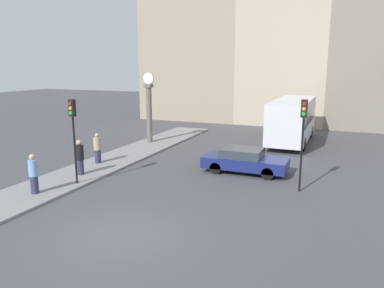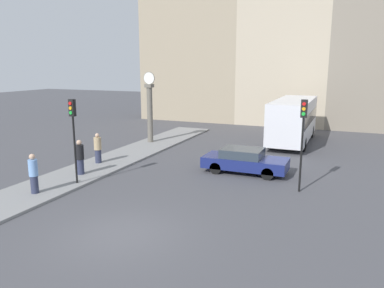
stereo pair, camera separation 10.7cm
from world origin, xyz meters
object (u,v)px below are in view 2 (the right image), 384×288
Objects in this scene: street_clock at (150,109)px; traffic_light_far at (303,127)px; sedan_car at (244,160)px; pedestrian_black_jacket at (80,157)px; bus_distant at (293,118)px; pedestrian_tan_coat at (98,148)px; pedestrian_blue_stripe at (34,174)px; traffic_light_near at (73,124)px.

traffic_light_far is at bearing -30.72° from street_clock.
pedestrian_black_jacket is (-7.36, -3.82, 0.33)m from sedan_car.
bus_distant is 13.88m from pedestrian_tan_coat.
bus_distant is 4.71× the size of pedestrian_black_jacket.
pedestrian_blue_stripe is at bearing -154.58° from traffic_light_far.
sedan_car is 0.87× the size of street_clock.
traffic_light_far is (9.60, 3.09, 0.00)m from traffic_light_near.
traffic_light_far is at bearing -1.81° from pedestrian_tan_coat.
traffic_light_far is 11.13m from pedestrian_tan_coat.
sedan_car is 2.46× the size of pedestrian_black_jacket.
street_clock is (-8.10, 4.64, 1.80)m from sedan_car.
bus_distant is 1.67× the size of street_clock.
pedestrian_blue_stripe is at bearing -83.15° from pedestrian_tan_coat.
street_clock is at bearing 149.28° from traffic_light_far.
bus_distant is at bearing 60.88° from traffic_light_near.
bus_distant reaches higher than pedestrian_black_jacket.
street_clock reaches higher than sedan_car.
sedan_car is at bearing 11.52° from pedestrian_tan_coat.
street_clock is at bearing 94.99° from pedestrian_black_jacket.
sedan_car is 10.03m from pedestrian_blue_stripe.
bus_distant is 4.91× the size of pedestrian_tan_coat.
pedestrian_blue_stripe is at bearing -86.04° from street_clock.
pedestrian_blue_stripe is 5.29m from pedestrian_tan_coat.
bus_distant reaches higher than pedestrian_tan_coat.
traffic_light_far reaches higher than pedestrian_blue_stripe.
pedestrian_tan_coat is 0.96× the size of pedestrian_black_jacket.
pedestrian_tan_coat is at bearing -131.00° from bus_distant.
sedan_car is 1.11× the size of traffic_light_near.
traffic_light_near is (-6.59, -5.05, 2.23)m from sedan_car.
traffic_light_near is at bearing -162.16° from traffic_light_far.
bus_distant is 15.28m from pedestrian_black_jacket.
traffic_light_near is (-7.74, -13.89, 1.13)m from bus_distant.
sedan_car is 0.52× the size of bus_distant.
pedestrian_blue_stripe is (-7.30, -6.87, 0.32)m from sedan_car.
pedestrian_black_jacket is at bearing -75.42° from pedestrian_tan_coat.
pedestrian_blue_stripe is 1.02× the size of pedestrian_tan_coat.
traffic_light_near is 9.82m from street_clock.
bus_distant reaches higher than pedestrian_blue_stripe.
traffic_light_far is 2.36× the size of pedestrian_blue_stripe.
traffic_light_near is at bearing -57.75° from pedestrian_black_jacket.
traffic_light_near is 10.08m from traffic_light_far.
traffic_light_near is 0.79× the size of street_clock.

